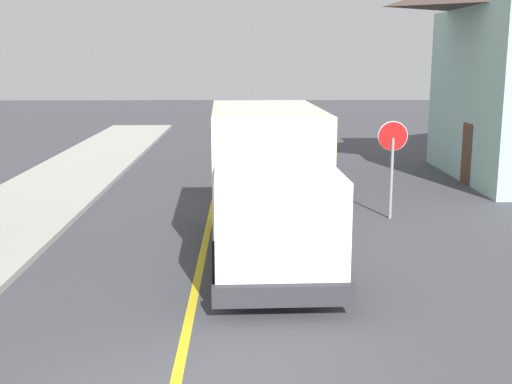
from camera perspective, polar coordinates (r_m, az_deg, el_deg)
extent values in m
cube|color=gold|center=(17.45, -4.07, -2.73)|extent=(0.16, 56.00, 0.01)
cube|color=#F2EDCC|center=(15.17, 0.84, 2.43)|extent=(2.57, 5.08, 2.60)
cube|color=silver|center=(11.84, 1.96, -2.44)|extent=(2.35, 2.08, 1.70)
cube|color=#1E2D3D|center=(10.88, 2.38, -1.68)|extent=(2.04, 0.15, 0.75)
cube|color=#2D2D33|center=(11.12, 2.40, -8.95)|extent=(2.41, 0.28, 0.36)
cylinder|color=black|center=(12.43, 6.71, -6.39)|extent=(0.33, 1.01, 1.00)
cylinder|color=black|center=(12.26, -3.08, -6.58)|extent=(0.33, 1.01, 1.00)
cylinder|color=black|center=(16.77, 4.12, -1.58)|extent=(0.33, 1.01, 1.00)
cylinder|color=black|center=(16.64, -3.07, -1.67)|extent=(0.33, 1.01, 1.00)
cube|color=black|center=(21.63, 1.16, 1.86)|extent=(1.94, 4.46, 0.76)
cube|color=#1E2D3D|center=(21.67, 1.17, 3.75)|extent=(1.64, 1.85, 0.64)
cylinder|color=black|center=(20.33, 3.40, 0.26)|extent=(0.24, 0.65, 0.64)
cylinder|color=black|center=(20.32, -1.05, 0.27)|extent=(0.24, 0.65, 0.64)
cylinder|color=black|center=(23.09, 3.10, 1.64)|extent=(0.24, 0.65, 0.64)
cylinder|color=black|center=(23.09, -0.82, 1.66)|extent=(0.24, 0.65, 0.64)
cube|color=#2D4793|center=(27.78, 2.20, 4.04)|extent=(1.84, 4.41, 0.76)
cube|color=#1E2D3D|center=(27.85, 2.20, 5.51)|extent=(1.60, 1.81, 0.64)
cylinder|color=black|center=(26.49, 4.05, 2.93)|extent=(0.23, 0.64, 0.64)
cylinder|color=black|center=(26.41, 0.62, 2.93)|extent=(0.23, 0.64, 0.64)
cylinder|color=black|center=(29.27, 3.62, 3.77)|extent=(0.23, 0.64, 0.64)
cylinder|color=black|center=(29.20, 0.52, 3.77)|extent=(0.23, 0.64, 0.64)
cylinder|color=gray|center=(18.10, 11.65, 1.13)|extent=(0.08, 0.08, 2.20)
cylinder|color=red|center=(17.96, 11.78, 4.76)|extent=(0.76, 0.03, 0.76)
cylinder|color=white|center=(17.98, 11.77, 4.77)|extent=(0.80, 0.02, 0.80)
cube|color=brown|center=(23.76, 17.87, 3.16)|extent=(0.10, 1.00, 2.10)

